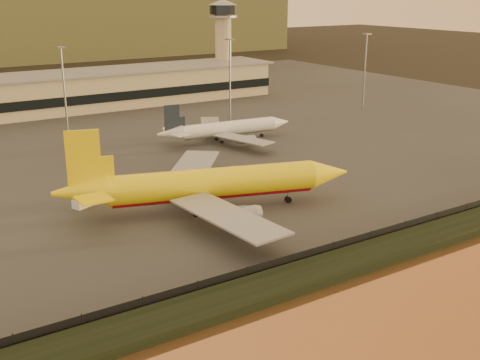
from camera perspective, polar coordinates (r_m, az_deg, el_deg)
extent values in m
plane|color=black|center=(103.59, 3.19, -4.95)|extent=(900.00, 900.00, 0.00)
cube|color=black|center=(91.36, 9.53, -7.94)|extent=(320.00, 7.00, 1.40)
cube|color=#2D2D2D|center=(185.42, -14.37, 4.78)|extent=(320.00, 220.00, 0.20)
cube|color=black|center=(93.79, 7.90, -6.75)|extent=(300.00, 0.05, 2.20)
cube|color=tan|center=(212.49, -17.17, 7.82)|extent=(160.00, 22.00, 12.00)
cube|color=black|center=(202.04, -16.24, 7.14)|extent=(160.00, 0.60, 3.00)
cube|color=gray|center=(211.58, -17.33, 9.50)|extent=(164.00, 24.00, 0.60)
cylinder|color=tan|center=(244.78, -1.59, 11.93)|extent=(6.40, 6.40, 30.00)
cylinder|color=black|center=(243.66, -1.62, 15.85)|extent=(10.40, 10.40, 3.50)
cone|color=gray|center=(243.59, -1.63, 16.50)|extent=(11.20, 11.20, 2.00)
cylinder|color=gray|center=(243.76, -1.62, 15.25)|extent=(11.20, 11.20, 0.80)
cylinder|color=slate|center=(166.03, -16.27, 7.60)|extent=(0.50, 0.50, 25.00)
cube|color=slate|center=(164.43, -16.66, 11.95)|extent=(2.20, 2.20, 0.40)
cylinder|color=slate|center=(184.69, -0.96, 9.26)|extent=(0.50, 0.50, 25.00)
cube|color=slate|center=(183.25, -0.98, 13.19)|extent=(2.20, 2.20, 0.40)
cylinder|color=slate|center=(210.84, 11.72, 9.96)|extent=(0.50, 0.50, 25.00)
cube|color=slate|center=(209.58, 11.95, 13.39)|extent=(2.20, 2.20, 0.40)
cylinder|color=yellow|center=(111.48, -2.50, -0.27)|extent=(38.43, 16.91, 5.57)
cylinder|color=#B40A12|center=(111.78, -2.49, -0.74)|extent=(37.04, 15.42, 4.34)
cone|color=yellow|center=(118.47, 8.42, 0.65)|extent=(8.82, 7.56, 5.57)
cone|color=yellow|center=(108.86, -14.95, -1.09)|extent=(10.86, 8.21, 5.57)
cube|color=yellow|center=(107.10, -14.64, 2.06)|extent=(5.75, 2.20, 9.74)
cube|color=yellow|center=(114.04, -13.95, 0.07)|extent=(7.43, 7.41, 0.33)
cube|color=yellow|center=(103.46, -13.73, -1.73)|extent=(5.40, 5.33, 0.33)
cube|color=gray|center=(125.43, -4.49, 1.29)|extent=(21.11, 23.35, 0.33)
cylinder|color=gray|center=(123.00, -2.93, 0.24)|extent=(7.05, 4.85, 3.06)
cube|color=gray|center=(97.98, -1.14, -3.44)|extent=(9.35, 24.60, 0.33)
cylinder|color=gray|center=(102.42, -0.18, -3.40)|extent=(7.05, 4.85, 3.06)
cylinder|color=black|center=(116.95, 4.58, -1.85)|extent=(1.46, 1.30, 1.22)
cylinder|color=slate|center=(116.74, 4.59, -1.56)|extent=(0.21, 0.21, 2.50)
cylinder|color=black|center=(109.94, -4.21, -3.14)|extent=(1.46, 1.30, 1.22)
cylinder|color=slate|center=(109.71, -4.22, -2.83)|extent=(0.21, 0.21, 2.50)
cylinder|color=black|center=(114.56, -4.70, -2.28)|extent=(1.46, 1.30, 1.22)
cylinder|color=slate|center=(114.34, -4.71, -1.98)|extent=(0.21, 0.21, 2.50)
cylinder|color=silver|center=(163.43, -1.10, 4.95)|extent=(27.27, 6.67, 3.75)
cylinder|color=gray|center=(163.57, -1.10, 4.73)|extent=(26.43, 5.77, 2.93)
cone|color=silver|center=(170.84, 3.81, 5.48)|extent=(5.63, 4.30, 3.75)
cone|color=silver|center=(157.02, -6.68, 4.41)|extent=(7.12, 4.47, 3.75)
cube|color=#1B2431|center=(156.38, -6.48, 5.91)|extent=(4.14, 0.75, 6.57)
cube|color=silver|center=(160.89, -6.65, 4.84)|extent=(4.89, 4.79, 0.23)
cube|color=silver|center=(154.03, -5.68, 4.29)|extent=(4.40, 4.25, 0.23)
cube|color=gray|center=(172.42, -2.81, 5.39)|extent=(12.62, 17.36, 0.23)
cylinder|color=gray|center=(171.14, -1.89, 4.95)|extent=(4.70, 2.54, 2.06)
cube|color=gray|center=(154.25, 0.31, 3.93)|extent=(9.64, 17.68, 0.23)
cylinder|color=gray|center=(157.51, 0.50, 3.84)|extent=(4.70, 2.54, 2.06)
cylinder|color=black|center=(168.73, 2.08, 4.25)|extent=(0.89, 0.74, 0.83)
cylinder|color=slate|center=(168.63, 2.08, 4.40)|extent=(0.20, 0.20, 1.69)
cylinder|color=black|center=(161.51, -1.74, 3.64)|extent=(0.89, 0.74, 0.83)
cylinder|color=slate|center=(161.40, -1.74, 3.79)|extent=(0.20, 0.20, 1.69)
cylinder|color=black|center=(164.49, -2.23, 3.90)|extent=(0.89, 0.74, 0.83)
cylinder|color=slate|center=(164.39, -2.24, 4.04)|extent=(0.20, 0.20, 1.69)
cube|color=yellow|center=(133.37, 0.04, 0.84)|extent=(4.67, 3.51, 1.92)
cube|color=silver|center=(118.15, -14.58, -1.99)|extent=(4.82, 3.63, 1.98)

